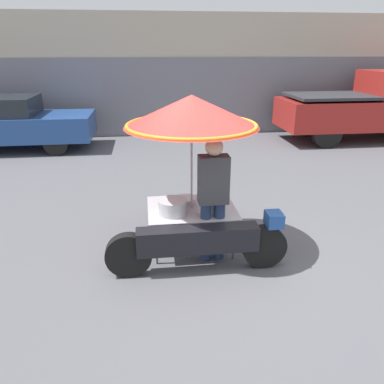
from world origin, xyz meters
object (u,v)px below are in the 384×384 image
vendor_person (213,194)px  pickup_truck (371,107)px  vendor_motorcycle_cart (193,138)px  parked_car (2,123)px

vendor_person → pickup_truck: bearing=46.5°
vendor_motorcycle_cart → parked_car: 7.60m
pickup_truck → vendor_person: bearing=-133.5°
pickup_truck → vendor_motorcycle_cart: bearing=-135.9°
vendor_motorcycle_cart → vendor_person: bearing=-50.7°
vendor_person → parked_car: size_ratio=0.35×
vendor_motorcycle_cart → parked_car: vendor_motorcycle_cart is taller
parked_car → vendor_person: bearing=-53.7°
vendor_motorcycle_cart → vendor_person: size_ratio=1.38×
parked_car → pickup_truck: bearing=-0.6°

